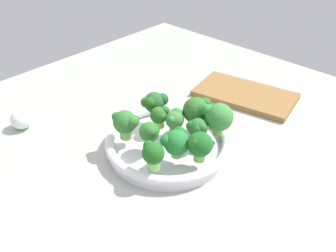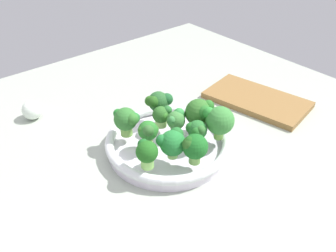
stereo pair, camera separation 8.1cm
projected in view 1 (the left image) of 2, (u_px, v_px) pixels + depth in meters
ground_plane at (175, 164)px, 82.41cm from camera, size 130.00×130.00×2.50cm
bowl at (168, 143)px, 83.50cm from camera, size 28.80×28.80×3.76cm
broccoli_floret_0 at (176, 142)px, 74.86cm from camera, size 5.49×6.19×6.33cm
broccoli_floret_1 at (175, 119)px, 82.86cm from camera, size 4.32×5.36×5.48cm
broccoli_floret_2 at (197, 128)px, 79.80cm from camera, size 4.76×4.46×5.26cm
broccoli_floret_3 at (150, 132)px, 78.34cm from camera, size 4.63×4.46×5.43cm
broccoli_floret_4 at (200, 144)px, 73.62cm from camera, size 5.26×5.67×6.68cm
broccoli_floret_5 at (218, 117)px, 80.84cm from camera, size 6.84×6.39×7.89cm
broccoli_floret_6 at (126, 123)px, 79.91cm from camera, size 6.39×5.40×6.86cm
broccoli_floret_7 at (154, 103)px, 86.65cm from camera, size 5.08×6.63×6.68cm
broccoli_floret_8 at (153, 153)px, 71.83cm from camera, size 5.21×4.55×6.13cm
broccoli_floret_9 at (159, 116)px, 84.32cm from camera, size 4.16×4.52×5.14cm
broccoli_floret_10 at (197, 110)px, 83.73cm from camera, size 6.59×6.58×7.30cm
cutting_board at (245, 95)px, 104.16cm from camera, size 29.93×20.28×1.60cm
garlic_bulb at (21, 119)px, 90.52cm from camera, size 5.07×5.07×5.07cm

